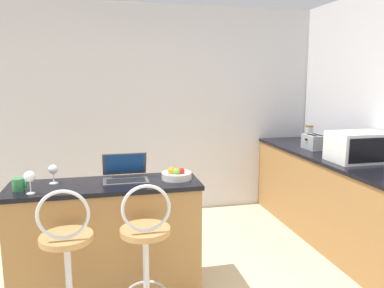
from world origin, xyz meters
name	(u,v)px	position (x,y,z in m)	size (l,w,h in m)	color
wall_back	(146,112)	(0.00, 2.56, 1.30)	(12.00, 0.06, 2.60)	silver
breakfast_bar	(107,239)	(-0.52, 0.73, 0.46)	(1.45, 0.48, 0.91)	#9E703D
counter_right	(349,205)	(1.84, 1.01, 0.46)	(0.68, 3.06, 0.91)	#9E703D
bar_stool_near	(68,267)	(-0.78, 0.26, 0.49)	(0.40, 0.40, 1.04)	silver
bar_stool_far	(146,259)	(-0.27, 0.26, 0.49)	(0.40, 0.40, 1.04)	silver
laptop	(125,173)	(-0.36, 0.81, 0.97)	(0.35, 0.29, 0.21)	#47474C
microwave	(359,147)	(1.88, 0.98, 1.06)	(0.54, 0.38, 0.29)	white
toaster	(314,142)	(1.81, 1.66, 1.00)	(0.21, 0.26, 0.17)	#9EA3A8
wine_glass_short	(30,177)	(-1.03, 0.58, 1.03)	(0.08, 0.08, 0.16)	silver
fruit_bowl	(177,175)	(0.04, 0.73, 0.95)	(0.24, 0.24, 0.10)	silver
wine_glass_tall	(53,170)	(-0.90, 0.82, 1.02)	(0.07, 0.07, 0.15)	silver
mug_green	(19,184)	(-1.12, 0.68, 0.96)	(0.10, 0.08, 0.09)	#338447
storage_jar	(309,133)	(2.06, 2.20, 1.02)	(0.10, 0.10, 0.20)	silver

